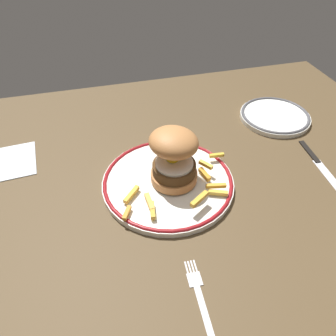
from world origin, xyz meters
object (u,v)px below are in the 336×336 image
knife (317,161)px  napkin (6,163)px  dinner_plate (168,182)px  side_plate (275,116)px  burger (174,155)px  fork (201,299)px

knife → napkin: bearing=165.5°
dinner_plate → side_plate: size_ratio=1.49×
burger → fork: size_ratio=0.90×
napkin → fork: bearing=-52.2°
burger → side_plate: size_ratio=0.72×
burger → fork: 26.64cm
knife → napkin: size_ratio=1.43×
fork → knife: knife is taller
dinner_plate → fork: 25.17cm
fork → dinner_plate: bearing=86.4°
dinner_plate → fork: dinner_plate is taller
dinner_plate → napkin: bearing=154.6°
side_plate → knife: 18.37cm
knife → side_plate: bearing=91.9°
burger → fork: bearing=-96.4°
knife → napkin: 69.78cm
knife → burger: bearing=176.4°
dinner_plate → knife: bearing=-2.8°
burger → side_plate: 36.82cm
burger → side_plate: burger is taller
dinner_plate → fork: (-1.59, -25.11, -0.66)cm
dinner_plate → napkin: 36.86cm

